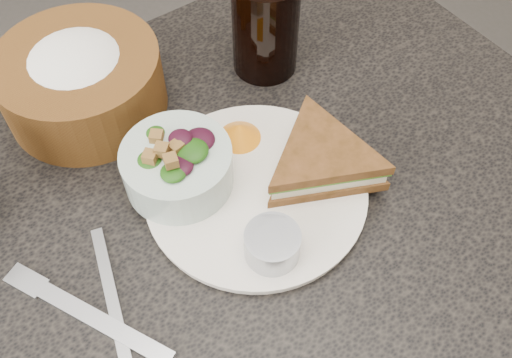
{
  "coord_description": "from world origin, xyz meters",
  "views": [
    {
      "loc": [
        -0.15,
        -0.3,
        1.31
      ],
      "look_at": [
        0.07,
        0.0,
        0.78
      ],
      "focal_mm": 40.0,
      "sensor_mm": 36.0,
      "label": 1
    }
  ],
  "objects": [
    {
      "name": "dining_table",
      "position": [
        0.0,
        0.0,
        0.38
      ],
      "size": [
        1.0,
        0.7,
        0.75
      ],
      "primitive_type": "cube",
      "color": "black",
      "rests_on": "floor"
    },
    {
      "name": "dinner_plate",
      "position": [
        0.07,
        0.0,
        0.76
      ],
      "size": [
        0.26,
        0.26,
        0.01
      ],
      "primitive_type": "cylinder",
      "color": "white",
      "rests_on": "dining_table"
    },
    {
      "name": "sandwich",
      "position": [
        0.14,
        -0.02,
        0.78
      ],
      "size": [
        0.22,
        0.22,
        0.04
      ],
      "primitive_type": null,
      "rotation": [
        0.0,
        0.0,
        -0.43
      ],
      "color": "brown",
      "rests_on": "dinner_plate"
    },
    {
      "name": "salad_bowl",
      "position": [
        0.0,
        0.06,
        0.8
      ],
      "size": [
        0.15,
        0.15,
        0.07
      ],
      "primitive_type": null,
      "rotation": [
        0.0,
        0.0,
        0.17
      ],
      "color": "#AFC8BE",
      "rests_on": "dinner_plate"
    },
    {
      "name": "dressing_ramekin",
      "position": [
        0.03,
        -0.08,
        0.78
      ],
      "size": [
        0.08,
        0.08,
        0.04
      ],
      "primitive_type": "cylinder",
      "rotation": [
        0.0,
        0.0,
        0.33
      ],
      "color": "#9CA1A8",
      "rests_on": "dinner_plate"
    },
    {
      "name": "orange_wedge",
      "position": [
        0.09,
        0.08,
        0.77
      ],
      "size": [
        0.08,
        0.08,
        0.02
      ],
      "primitive_type": "cone",
      "rotation": [
        0.0,
        0.0,
        0.74
      ],
      "color": "orange",
      "rests_on": "dinner_plate"
    },
    {
      "name": "fork",
      "position": [
        -0.16,
        -0.03,
        0.75
      ],
      "size": [
        0.1,
        0.17,
        0.0
      ],
      "primitive_type": "cube",
      "rotation": [
        0.0,
        0.0,
        0.47
      ],
      "color": "#ACB0B8",
      "rests_on": "dining_table"
    },
    {
      "name": "knife",
      "position": [
        -0.13,
        -0.03,
        0.75
      ],
      "size": [
        0.06,
        0.19,
        0.0
      ],
      "primitive_type": "cube",
      "rotation": [
        0.0,
        0.0,
        -0.27
      ],
      "color": "#94979C",
      "rests_on": "dining_table"
    },
    {
      "name": "bread_basket",
      "position": [
        -0.03,
        0.24,
        0.81
      ],
      "size": [
        0.24,
        0.24,
        0.12
      ],
      "primitive_type": null,
      "rotation": [
        0.0,
        0.0,
        0.2
      ],
      "color": "brown",
      "rests_on": "dining_table"
    },
    {
      "name": "cola_glass",
      "position": [
        0.2,
        0.17,
        0.82
      ],
      "size": [
        0.1,
        0.1,
        0.15
      ],
      "primitive_type": null,
      "rotation": [
        0.0,
        0.0,
        0.18
      ],
      "color": "black",
      "rests_on": "dining_table"
    }
  ]
}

